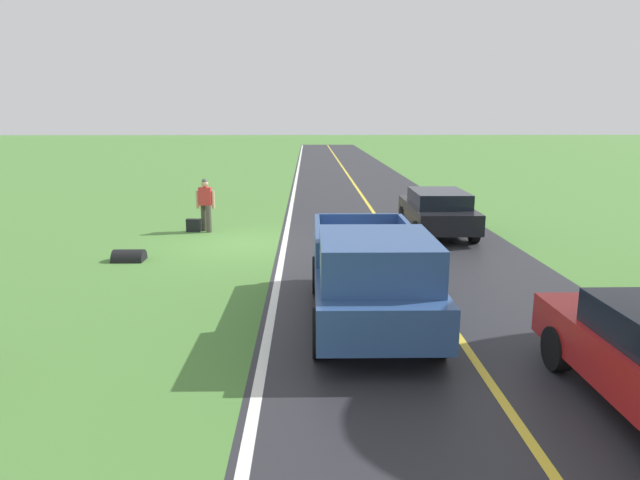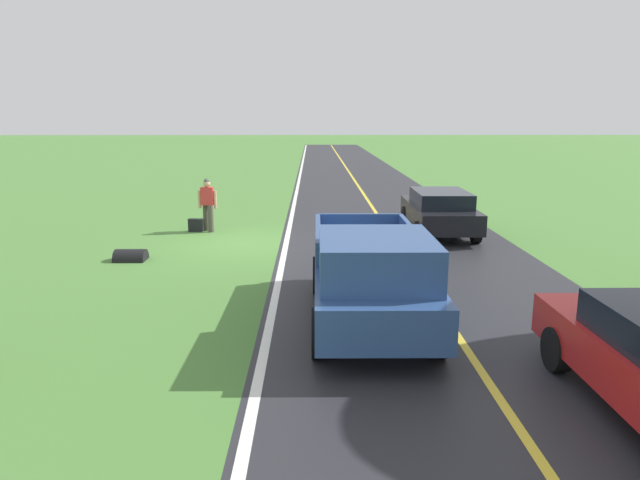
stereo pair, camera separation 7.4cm
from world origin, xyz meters
The scene contains 9 objects.
ground_plane centered at (0.00, 0.00, 0.00)m, with size 200.00×200.00×0.00m, color #4C7F38.
road_surface centered at (-4.43, 0.00, 0.00)m, with size 6.96×120.00×0.00m, color #28282D.
lane_edge_line centered at (-1.13, 0.00, 0.01)m, with size 0.16×117.60×0.00m, color silver.
lane_centre_line centered at (-4.43, 0.00, 0.01)m, with size 0.14×117.60×0.00m, color gold.
hitchhiker_walking centered at (1.51, -1.89, 0.98)m, with size 0.62×0.52×1.75m.
suitcase_carried centered at (1.94, -1.83, 0.21)m, with size 0.20×0.46×0.42m, color black.
pickup_truck_passing centered at (-2.96, 6.79, 0.97)m, with size 2.13×5.41×1.82m.
sedan_near_oncoming centered at (-5.99, -1.36, 0.75)m, with size 1.98×4.43×1.41m.
drainage_culvert centered at (2.88, 2.00, 0.00)m, with size 0.60×0.60×0.80m, color black.
Camera 1 is at (-1.84, 16.53, 3.72)m, focal length 31.78 mm.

